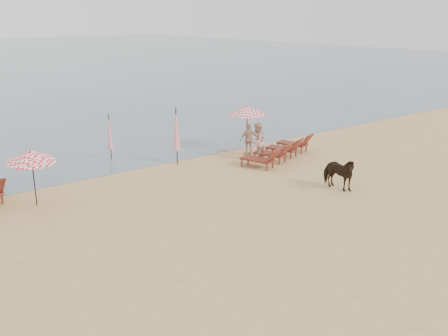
{
  "coord_description": "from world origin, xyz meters",
  "views": [
    {
      "loc": [
        -10.63,
        -8.83,
        6.45
      ],
      "look_at": [
        0.0,
        5.0,
        1.1
      ],
      "focal_mm": 40.0,
      "sensor_mm": 36.0,
      "label": 1
    }
  ],
  "objects_px": {
    "umbrella_closed_left": "(110,132)",
    "beachgoer_right_a": "(257,142)",
    "umbrella_open_left_b": "(31,156)",
    "cow": "(338,173)",
    "beachgoer_right_b": "(249,139)",
    "umbrella_open_right": "(247,110)",
    "umbrella_closed_right": "(176,130)",
    "lounger_cluster_right": "(280,150)"
  },
  "relations": [
    {
      "from": "beachgoer_right_b",
      "to": "umbrella_open_left_b",
      "type": "bearing_deg",
      "value": 19.52
    },
    {
      "from": "umbrella_closed_left",
      "to": "cow",
      "type": "bearing_deg",
      "value": -60.97
    },
    {
      "from": "umbrella_open_right",
      "to": "umbrella_closed_right",
      "type": "bearing_deg",
      "value": 160.75
    },
    {
      "from": "lounger_cluster_right",
      "to": "cow",
      "type": "height_order",
      "value": "cow"
    },
    {
      "from": "lounger_cluster_right",
      "to": "umbrella_open_right",
      "type": "bearing_deg",
      "value": 79.55
    },
    {
      "from": "umbrella_closed_right",
      "to": "beachgoer_right_a",
      "type": "xyz_separation_m",
      "value": [
        3.22,
        -1.78,
        -0.69
      ]
    },
    {
      "from": "umbrella_closed_right",
      "to": "cow",
      "type": "xyz_separation_m",
      "value": [
        3.06,
        -6.68,
        -0.92
      ]
    },
    {
      "from": "umbrella_open_left_b",
      "to": "lounger_cluster_right",
      "type": "bearing_deg",
      "value": -10.75
    },
    {
      "from": "umbrella_closed_right",
      "to": "beachgoer_right_a",
      "type": "relative_size",
      "value": 1.43
    },
    {
      "from": "umbrella_closed_right",
      "to": "umbrella_closed_left",
      "type": "bearing_deg",
      "value": 129.07
    },
    {
      "from": "cow",
      "to": "beachgoer_right_a",
      "type": "height_order",
      "value": "beachgoer_right_a"
    },
    {
      "from": "umbrella_closed_right",
      "to": "beachgoer_right_b",
      "type": "bearing_deg",
      "value": -12.27
    },
    {
      "from": "cow",
      "to": "beachgoer_right_b",
      "type": "distance_m",
      "value": 5.92
    },
    {
      "from": "umbrella_closed_right",
      "to": "cow",
      "type": "relative_size",
      "value": 1.65
    },
    {
      "from": "umbrella_open_right",
      "to": "umbrella_open_left_b",
      "type": "bearing_deg",
      "value": 169.36
    },
    {
      "from": "umbrella_open_left_b",
      "to": "umbrella_closed_right",
      "type": "relative_size",
      "value": 0.82
    },
    {
      "from": "beachgoer_right_a",
      "to": "lounger_cluster_right",
      "type": "bearing_deg",
      "value": 131.3
    },
    {
      "from": "umbrella_closed_left",
      "to": "beachgoer_right_a",
      "type": "distance_m",
      "value": 6.81
    },
    {
      "from": "lounger_cluster_right",
      "to": "umbrella_closed_left",
      "type": "bearing_deg",
      "value": 124.41
    },
    {
      "from": "beachgoer_right_a",
      "to": "beachgoer_right_b",
      "type": "height_order",
      "value": "beachgoer_right_a"
    },
    {
      "from": "umbrella_open_left_b",
      "to": "umbrella_closed_left",
      "type": "distance_m",
      "value": 6.04
    },
    {
      "from": "umbrella_closed_left",
      "to": "beachgoer_right_b",
      "type": "height_order",
      "value": "umbrella_closed_left"
    },
    {
      "from": "lounger_cluster_right",
      "to": "umbrella_open_left_b",
      "type": "bearing_deg",
      "value": 156.6
    },
    {
      "from": "lounger_cluster_right",
      "to": "beachgoer_right_b",
      "type": "relative_size",
      "value": 2.86
    },
    {
      "from": "umbrella_open_left_b",
      "to": "umbrella_closed_left",
      "type": "height_order",
      "value": "umbrella_closed_left"
    },
    {
      "from": "umbrella_closed_left",
      "to": "beachgoer_right_a",
      "type": "bearing_deg",
      "value": -39.23
    },
    {
      "from": "lounger_cluster_right",
      "to": "umbrella_closed_right",
      "type": "bearing_deg",
      "value": 133.5
    },
    {
      "from": "cow",
      "to": "beachgoer_right_b",
      "type": "xyz_separation_m",
      "value": [
        0.52,
        5.9,
        0.11
      ]
    },
    {
      "from": "beachgoer_right_a",
      "to": "beachgoer_right_b",
      "type": "relative_size",
      "value": 1.16
    },
    {
      "from": "beachgoer_right_a",
      "to": "beachgoer_right_b",
      "type": "distance_m",
      "value": 1.07
    },
    {
      "from": "umbrella_open_left_b",
      "to": "umbrella_closed_left",
      "type": "bearing_deg",
      "value": 33.55
    },
    {
      "from": "umbrella_open_left_b",
      "to": "cow",
      "type": "bearing_deg",
      "value": -34.48
    },
    {
      "from": "umbrella_open_right",
      "to": "beachgoer_right_a",
      "type": "bearing_deg",
      "value": -130.91
    },
    {
      "from": "beachgoer_right_b",
      "to": "lounger_cluster_right",
      "type": "bearing_deg",
      "value": 130.25
    },
    {
      "from": "umbrella_closed_left",
      "to": "cow",
      "type": "distance_m",
      "value": 10.54
    },
    {
      "from": "umbrella_closed_left",
      "to": "beachgoer_right_a",
      "type": "relative_size",
      "value": 1.19
    },
    {
      "from": "lounger_cluster_right",
      "to": "umbrella_open_right",
      "type": "xyz_separation_m",
      "value": [
        -0.28,
        2.09,
        1.59
      ]
    },
    {
      "from": "lounger_cluster_right",
      "to": "umbrella_open_left_b",
      "type": "height_order",
      "value": "umbrella_open_left_b"
    },
    {
      "from": "umbrella_open_left_b",
      "to": "umbrella_closed_left",
      "type": "xyz_separation_m",
      "value": [
        4.67,
        3.8,
        -0.51
      ]
    },
    {
      "from": "umbrella_closed_right",
      "to": "cow",
      "type": "distance_m",
      "value": 7.4
    },
    {
      "from": "lounger_cluster_right",
      "to": "umbrella_closed_left",
      "type": "height_order",
      "value": "umbrella_closed_left"
    },
    {
      "from": "lounger_cluster_right",
      "to": "cow",
      "type": "relative_size",
      "value": 2.83
    }
  ]
}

